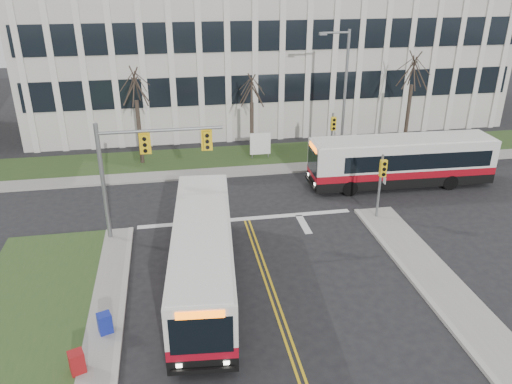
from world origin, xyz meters
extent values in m
plane|color=black|center=(0.00, 0.00, 0.00)|extent=(120.00, 120.00, 0.00)
cube|color=#9E9B93|center=(5.00, 15.20, 0.07)|extent=(44.00, 1.60, 0.14)
cube|color=#2B491F|center=(5.00, 18.00, 0.06)|extent=(44.00, 5.00, 0.12)
cube|color=beige|center=(5.00, 30.00, 6.00)|extent=(40.00, 16.00, 12.00)
cylinder|color=slate|center=(-7.30, 7.20, 3.10)|extent=(0.22, 0.22, 6.20)
cylinder|color=slate|center=(-4.30, 7.20, 5.70)|extent=(6.00, 0.16, 0.16)
cube|color=yellow|center=(-5.10, 7.05, 5.10)|extent=(0.34, 0.24, 0.92)
cube|color=yellow|center=(-2.10, 7.05, 5.10)|extent=(0.34, 0.24, 0.92)
cylinder|color=slate|center=(7.20, 7.00, 1.90)|extent=(0.14, 0.14, 3.80)
cube|color=yellow|center=(7.20, 6.80, 3.10)|extent=(0.34, 0.24, 0.92)
cylinder|color=slate|center=(7.20, 15.50, 1.90)|extent=(0.14, 0.14, 3.80)
cube|color=yellow|center=(7.20, 15.30, 3.10)|extent=(0.34, 0.24, 0.92)
cylinder|color=slate|center=(8.20, 16.20, 4.60)|extent=(0.20, 0.20, 9.20)
cylinder|color=slate|center=(7.30, 16.20, 9.00)|extent=(1.80, 0.14, 0.14)
cube|color=slate|center=(6.40, 16.20, 8.95)|extent=(0.50, 0.25, 0.18)
cylinder|color=slate|center=(1.90, 17.50, 0.50)|extent=(0.08, 0.08, 1.00)
cylinder|color=slate|center=(3.10, 17.50, 0.50)|extent=(0.08, 0.08, 1.00)
cube|color=white|center=(2.50, 17.50, 1.20)|extent=(1.50, 0.12, 1.60)
cylinder|color=#42352B|center=(-6.00, 18.00, 2.31)|extent=(0.28, 0.28, 4.62)
cylinder|color=#42352B|center=(2.00, 18.20, 2.05)|extent=(0.28, 0.28, 4.09)
cylinder|color=#42352B|center=(14.00, 18.00, 2.48)|extent=(0.28, 0.28, 4.95)
cube|color=navy|center=(-6.80, -0.43, 0.47)|extent=(0.62, 0.59, 0.95)
cube|color=maroon|center=(-7.54, -2.38, 0.47)|extent=(0.63, 0.60, 0.95)
camera|label=1|loc=(-3.78, -16.41, 12.85)|focal=35.00mm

